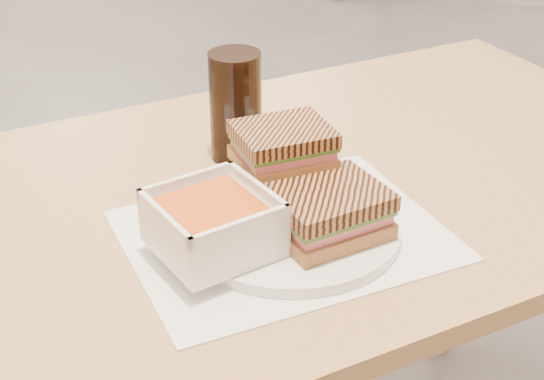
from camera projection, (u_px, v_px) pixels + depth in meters
name	position (u px, v px, depth m)	size (l,w,h in m)	color
main_table	(302.00, 248.00, 1.18)	(1.26, 0.80, 0.75)	tan
tray_liner	(285.00, 235.00, 1.00)	(0.39, 0.31, 0.00)	white
plate	(291.00, 228.00, 1.00)	(0.27, 0.27, 0.01)	white
soup_bowl	(213.00, 225.00, 0.93)	(0.15, 0.15, 0.07)	white
panini_lower	(328.00, 211.00, 0.96)	(0.14, 0.12, 0.06)	#9A6839
panini_upper	(283.00, 146.00, 1.00)	(0.12, 0.10, 0.05)	#9A6839
cola_glass	(236.00, 106.00, 1.14)	(0.07, 0.07, 0.16)	black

